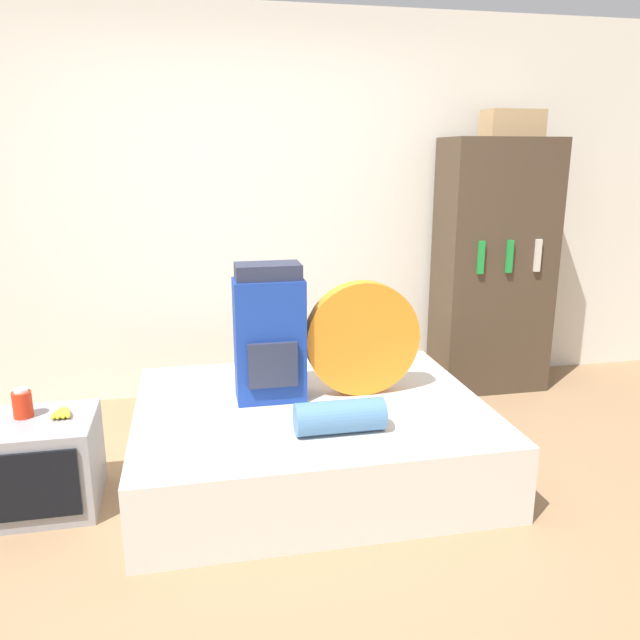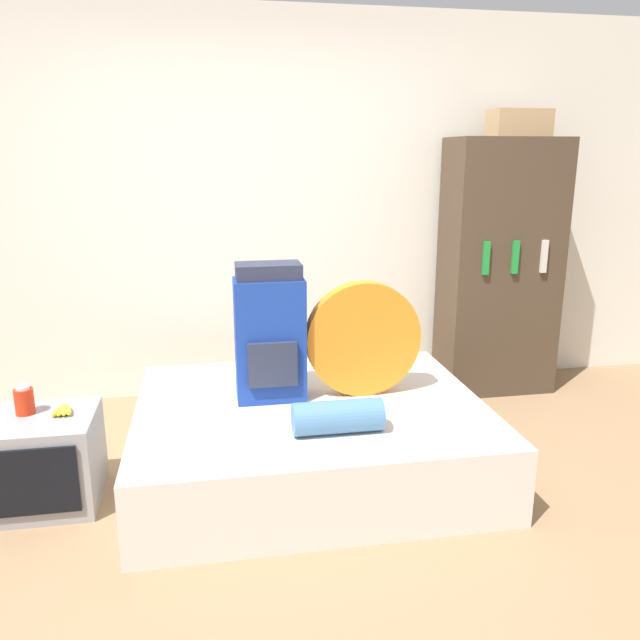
% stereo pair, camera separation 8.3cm
% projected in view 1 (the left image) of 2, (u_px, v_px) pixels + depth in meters
% --- Properties ---
extents(ground_plane, '(16.00, 16.00, 0.00)m').
position_uv_depth(ground_plane, '(291.00, 534.00, 2.81)').
color(ground_plane, '#997551').
extents(wall_back, '(8.00, 0.05, 2.60)m').
position_uv_depth(wall_back, '(245.00, 209.00, 4.25)').
color(wall_back, silver).
rests_on(wall_back, ground_plane).
extents(bed, '(1.81, 1.46, 0.39)m').
position_uv_depth(bed, '(311.00, 436.00, 3.35)').
color(bed, silver).
rests_on(bed, ground_plane).
extents(backpack, '(0.36, 0.24, 0.73)m').
position_uv_depth(backpack, '(270.00, 335.00, 3.27)').
color(backpack, navy).
rests_on(backpack, bed).
extents(tent_bag, '(0.63, 0.09, 0.63)m').
position_uv_depth(tent_bag, '(362.00, 338.00, 3.36)').
color(tent_bag, orange).
rests_on(tent_bag, bed).
extents(sleeping_roll, '(0.43, 0.16, 0.16)m').
position_uv_depth(sleeping_roll, '(340.00, 417.00, 2.93)').
color(sleeping_roll, teal).
rests_on(sleeping_roll, bed).
extents(television, '(0.48, 0.48, 0.45)m').
position_uv_depth(television, '(45.00, 464.00, 2.99)').
color(television, '#939399').
rests_on(television, ground_plane).
extents(canister, '(0.09, 0.09, 0.14)m').
position_uv_depth(canister, '(22.00, 404.00, 2.96)').
color(canister, red).
rests_on(canister, television).
extents(banana_bunch, '(0.11, 0.14, 0.03)m').
position_uv_depth(banana_bunch, '(63.00, 413.00, 2.98)').
color(banana_bunch, yellow).
rests_on(banana_bunch, television).
extents(bookshelf, '(0.78, 0.44, 1.77)m').
position_uv_depth(bookshelf, '(493.00, 267.00, 4.42)').
color(bookshelf, '#473828').
rests_on(bookshelf, ground_plane).
extents(cardboard_box, '(0.39, 0.22, 0.18)m').
position_uv_depth(cardboard_box, '(512.00, 124.00, 4.21)').
color(cardboard_box, tan).
rests_on(cardboard_box, bookshelf).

